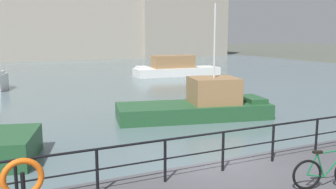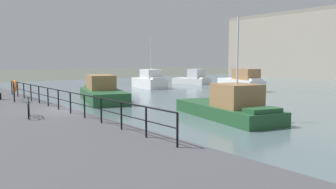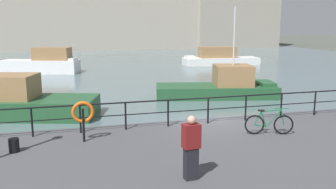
{
  "view_description": "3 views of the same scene",
  "coord_description": "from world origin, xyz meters",
  "px_view_note": "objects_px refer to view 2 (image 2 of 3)",
  "views": [
    {
      "loc": [
        -5.57,
        -8.47,
        4.39
      ],
      "look_at": [
        1.11,
        5.51,
        1.81
      ],
      "focal_mm": 39.53,
      "sensor_mm": 36.0,
      "label": 1
    },
    {
      "loc": [
        17.34,
        -7.07,
        3.43
      ],
      "look_at": [
        -0.51,
        6.86,
        1.14
      ],
      "focal_mm": 35.84,
      "sensor_mm": 36.0,
      "label": 2
    },
    {
      "loc": [
        -5.6,
        -13.95,
        4.77
      ],
      "look_at": [
        -0.25,
        5.49,
        0.83
      ],
      "focal_mm": 38.74,
      "sensor_mm": 36.0,
      "label": 3
    }
  ],
  "objects_px": {
    "moored_small_launch": "(193,79)",
    "moored_blue_motorboat": "(241,82)",
    "parked_bicycle": "(29,109)",
    "moored_white_yacht": "(150,81)",
    "life_ring_stand": "(15,87)",
    "moored_cabin_cruiser": "(229,107)",
    "moored_red_daysailer": "(102,92)"
  },
  "relations": [
    {
      "from": "moored_red_daysailer",
      "to": "parked_bicycle",
      "type": "xyz_separation_m",
      "value": [
        9.68,
        -8.65,
        0.39
      ]
    },
    {
      "from": "moored_white_yacht",
      "to": "moored_blue_motorboat",
      "type": "height_order",
      "value": "moored_white_yacht"
    },
    {
      "from": "moored_small_launch",
      "to": "moored_white_yacht",
      "type": "bearing_deg",
      "value": -89.21
    },
    {
      "from": "moored_white_yacht",
      "to": "moored_small_launch",
      "type": "bearing_deg",
      "value": 113.91
    },
    {
      "from": "moored_cabin_cruiser",
      "to": "moored_small_launch",
      "type": "relative_size",
      "value": 1.42
    },
    {
      "from": "parked_bicycle",
      "to": "moored_red_daysailer",
      "type": "bearing_deg",
      "value": 154.36
    },
    {
      "from": "moored_small_launch",
      "to": "parked_bicycle",
      "type": "xyz_separation_m",
      "value": [
        20.73,
        -29.07,
        0.44
      ]
    },
    {
      "from": "moored_small_launch",
      "to": "parked_bicycle",
      "type": "relative_size",
      "value": 3.4
    },
    {
      "from": "moored_small_launch",
      "to": "parked_bicycle",
      "type": "distance_m",
      "value": 35.71
    },
    {
      "from": "parked_bicycle",
      "to": "life_ring_stand",
      "type": "xyz_separation_m",
      "value": [
        -6.51,
        0.98,
        0.59
      ]
    },
    {
      "from": "moored_cabin_cruiser",
      "to": "moored_red_daysailer",
      "type": "height_order",
      "value": "moored_cabin_cruiser"
    },
    {
      "from": "moored_cabin_cruiser",
      "to": "moored_small_launch",
      "type": "distance_m",
      "value": 29.94
    },
    {
      "from": "moored_blue_motorboat",
      "to": "parked_bicycle",
      "type": "height_order",
      "value": "moored_blue_motorboat"
    },
    {
      "from": "moored_red_daysailer",
      "to": "parked_bicycle",
      "type": "bearing_deg",
      "value": 154.76
    },
    {
      "from": "moored_blue_motorboat",
      "to": "life_ring_stand",
      "type": "relative_size",
      "value": 5.51
    },
    {
      "from": "moored_small_launch",
      "to": "moored_blue_motorboat",
      "type": "relative_size",
      "value": 0.76
    },
    {
      "from": "moored_white_yacht",
      "to": "moored_small_launch",
      "type": "xyz_separation_m",
      "value": [
        -2.24,
        9.38,
        -0.16
      ]
    },
    {
      "from": "parked_bicycle",
      "to": "moored_cabin_cruiser",
      "type": "bearing_deg",
      "value": 91.24
    },
    {
      "from": "moored_small_launch",
      "to": "life_ring_stand",
      "type": "xyz_separation_m",
      "value": [
        14.22,
        -28.09,
        1.02
      ]
    },
    {
      "from": "moored_white_yacht",
      "to": "parked_bicycle",
      "type": "relative_size",
      "value": 3.78
    },
    {
      "from": "moored_cabin_cruiser",
      "to": "parked_bicycle",
      "type": "distance_m",
      "value": 10.95
    },
    {
      "from": "parked_bicycle",
      "to": "life_ring_stand",
      "type": "height_order",
      "value": "life_ring_stand"
    },
    {
      "from": "moored_cabin_cruiser",
      "to": "moored_red_daysailer",
      "type": "relative_size",
      "value": 1.02
    },
    {
      "from": "moored_cabin_cruiser",
      "to": "moored_red_daysailer",
      "type": "bearing_deg",
      "value": -158.27
    },
    {
      "from": "moored_white_yacht",
      "to": "life_ring_stand",
      "type": "distance_m",
      "value": 22.23
    },
    {
      "from": "moored_white_yacht",
      "to": "moored_blue_motorboat",
      "type": "distance_m",
      "value": 11.31
    },
    {
      "from": "moored_small_launch",
      "to": "moored_red_daysailer",
      "type": "relative_size",
      "value": 0.72
    },
    {
      "from": "moored_blue_motorboat",
      "to": "parked_bicycle",
      "type": "distance_m",
      "value": 27.78
    },
    {
      "from": "moored_small_launch",
      "to": "parked_bicycle",
      "type": "height_order",
      "value": "moored_small_launch"
    },
    {
      "from": "moored_blue_motorboat",
      "to": "life_ring_stand",
      "type": "bearing_deg",
      "value": -64.44
    },
    {
      "from": "moored_small_launch",
      "to": "moored_blue_motorboat",
      "type": "xyz_separation_m",
      "value": [
        11.49,
        -2.88,
        0.21
      ]
    },
    {
      "from": "moored_small_launch",
      "to": "moored_blue_motorboat",
      "type": "bearing_deg",
      "value": -26.68
    }
  ]
}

